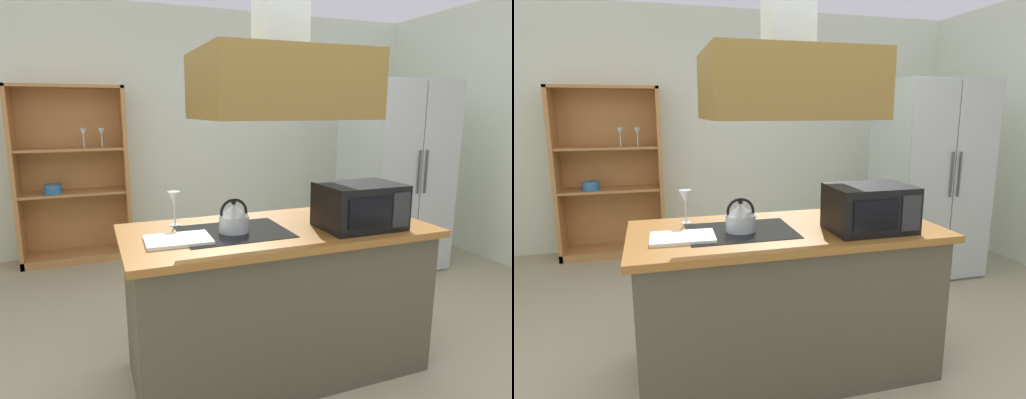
% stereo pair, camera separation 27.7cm
% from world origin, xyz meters
% --- Properties ---
extents(ground_plane, '(7.80, 7.80, 0.00)m').
position_xyz_m(ground_plane, '(0.00, 0.00, 0.00)').
color(ground_plane, tan).
extents(wall_back, '(6.00, 0.12, 2.70)m').
position_xyz_m(wall_back, '(0.00, 3.00, 1.35)').
color(wall_back, silver).
rests_on(wall_back, ground).
extents(kitchen_island, '(1.79, 0.83, 0.90)m').
position_xyz_m(kitchen_island, '(-0.00, 0.15, 0.45)').
color(kitchen_island, '#4C4634').
rests_on(kitchen_island, ground).
extents(range_hood, '(0.90, 0.70, 1.18)m').
position_xyz_m(range_hood, '(-0.00, 0.15, 1.81)').
color(range_hood, olive).
extents(refrigerator, '(0.90, 0.77, 1.85)m').
position_xyz_m(refrigerator, '(1.85, 1.43, 0.93)').
color(refrigerator, '#B1C3BF').
rests_on(refrigerator, ground).
extents(dish_cabinet, '(1.10, 0.40, 1.82)m').
position_xyz_m(dish_cabinet, '(-1.17, 2.78, 0.80)').
color(dish_cabinet, '#B87D42').
rests_on(dish_cabinet, ground).
extents(kettle, '(0.17, 0.17, 0.19)m').
position_xyz_m(kettle, '(-0.27, 0.15, 0.98)').
color(kettle, '#B0BCC3').
rests_on(kettle, kitchen_island).
extents(cutting_board, '(0.35, 0.25, 0.02)m').
position_xyz_m(cutting_board, '(-0.60, 0.08, 0.91)').
color(cutting_board, white).
rests_on(cutting_board, kitchen_island).
extents(microwave, '(0.46, 0.35, 0.26)m').
position_xyz_m(microwave, '(0.44, -0.02, 1.03)').
color(microwave, black).
rests_on(microwave, kitchen_island).
extents(wine_glass_on_counter, '(0.08, 0.08, 0.21)m').
position_xyz_m(wine_glass_on_counter, '(-0.55, 0.41, 1.05)').
color(wine_glass_on_counter, silver).
rests_on(wine_glass_on_counter, kitchen_island).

